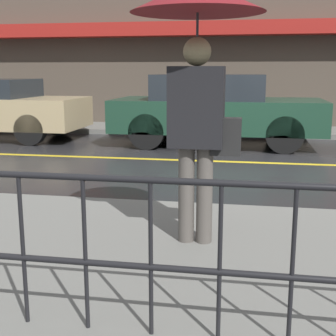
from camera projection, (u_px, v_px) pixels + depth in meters
The scene contains 7 objects.
ground_plane at pixel (242, 162), 8.00m from camera, with size 80.00×80.00×0.00m, color #262628.
sidewalk_near at pixel (229, 262), 3.66m from camera, with size 28.00×2.88×0.12m.
sidewalk_far at pixel (246, 131), 11.75m from camera, with size 28.00×1.70×0.12m.
lane_marking at pixel (242, 162), 8.00m from camera, with size 25.20×0.12×0.01m.
railing_foreground at pixel (220, 241), 2.39m from camera, with size 12.00×0.04×0.88m.
pedestrian at pixel (198, 40), 3.62m from camera, with size 1.05×1.05×2.09m.
car_dark_green at pixel (216, 109), 9.77m from camera, with size 4.29×1.93×1.46m.
Camera 1 is at (0.14, -7.95, 1.53)m, focal length 50.00 mm.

